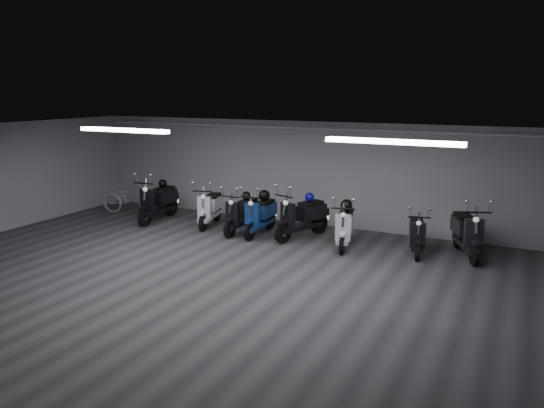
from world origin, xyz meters
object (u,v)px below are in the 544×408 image
at_px(scooter_1, 158,195).
at_px(helmet_4, 310,197).
at_px(scooter_6, 345,220).
at_px(helmet_1, 163,183).
at_px(helmet_2, 264,195).
at_px(helmet_3, 347,205).
at_px(scooter_9, 467,225).
at_px(scooter_4, 260,209).
at_px(scooter_3, 242,208).
at_px(helmet_0, 246,196).
at_px(scooter_2, 210,202).
at_px(bicycle, 130,195).
at_px(scooter_5, 302,210).
at_px(scooter_8, 417,228).

height_order(scooter_1, helmet_4, scooter_1).
bearing_deg(scooter_1, scooter_6, -5.36).
distance_m(helmet_1, helmet_2, 3.24).
xyz_separation_m(helmet_1, helmet_2, (3.24, -0.02, -0.05)).
distance_m(helmet_1, helmet_3, 5.48).
relative_size(scooter_1, scooter_9, 1.03).
height_order(scooter_1, helmet_3, scooter_1).
xyz_separation_m(scooter_4, scooter_6, (2.28, -0.08, -0.02)).
height_order(scooter_3, helmet_3, scooter_3).
bearing_deg(scooter_1, helmet_4, 0.69).
relative_size(scooter_9, helmet_3, 6.55).
xyz_separation_m(scooter_1, helmet_3, (5.45, 0.17, 0.22)).
bearing_deg(scooter_6, scooter_1, 166.69).
height_order(helmet_2, helmet_3, helmet_2).
distance_m(scooter_6, helmet_2, 2.33).
distance_m(scooter_9, helmet_3, 2.71).
relative_size(helmet_0, helmet_2, 0.80).
bearing_deg(scooter_3, helmet_2, 30.36).
distance_m(scooter_9, helmet_2, 4.92).
xyz_separation_m(scooter_2, bicycle, (-2.86, 0.11, -0.08)).
xyz_separation_m(scooter_5, scooter_6, (1.20, -0.23, -0.06)).
height_order(scooter_1, helmet_0, scooter_1).
bearing_deg(scooter_6, scooter_8, -3.87).
relative_size(scooter_3, helmet_1, 7.29).
xyz_separation_m(scooter_1, scooter_5, (4.31, 0.16, -0.02)).
bearing_deg(scooter_4, helmet_4, 17.12).
height_order(scooter_3, helmet_1, scooter_3).
height_order(scooter_2, bicycle, scooter_2).
distance_m(helmet_1, helmet_4, 4.43).
xyz_separation_m(helmet_1, helmet_4, (4.43, 0.14, -0.02)).
relative_size(scooter_2, scooter_6, 1.01).
relative_size(scooter_2, helmet_0, 7.48).
bearing_deg(helmet_1, bicycle, 178.18).
bearing_deg(bicycle, helmet_0, -102.66).
relative_size(bicycle, helmet_3, 6.11).
bearing_deg(scooter_6, helmet_0, 161.46).
relative_size(scooter_6, helmet_3, 6.01).
bearing_deg(scooter_4, scooter_9, 3.41).
xyz_separation_m(scooter_6, bicycle, (-6.78, 0.38, -0.08)).
bearing_deg(scooter_6, scooter_9, -1.50).
height_order(scooter_4, helmet_3, scooter_4).
distance_m(scooter_2, helmet_1, 1.65).
relative_size(scooter_6, helmet_0, 7.43).
bearing_deg(scooter_8, scooter_6, 175.26).
relative_size(scooter_2, scooter_9, 0.92).
height_order(scooter_6, helmet_2, scooter_6).
bearing_deg(scooter_9, helmet_4, 158.55).
height_order(scooter_6, scooter_8, scooter_6).
distance_m(helmet_0, helmet_3, 2.74).
distance_m(scooter_4, scooter_8, 3.89).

